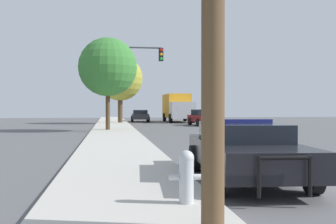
# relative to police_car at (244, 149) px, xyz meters

# --- Properties ---
(sidewalk_left) EXTENTS (3.00, 110.00, 0.13)m
(sidewalk_left) POSITION_rel_police_car_xyz_m (-2.75, -1.35, -0.65)
(sidewalk_left) COLOR #BCB7AD
(sidewalk_left) RESTS_ON ground_plane
(police_car) EXTENTS (2.38, 5.20, 1.40)m
(police_car) POSITION_rel_police_car_xyz_m (0.00, 0.00, 0.00)
(police_car) COLOR black
(police_car) RESTS_ON ground_plane
(fire_hydrant) EXTENTS (0.57, 0.25, 0.86)m
(fire_hydrant) POSITION_rel_police_car_xyz_m (-1.82, -2.58, -0.13)
(fire_hydrant) COLOR #B7BCC1
(fire_hydrant) RESTS_ON sidewalk_left
(traffic_light) EXTENTS (3.79, 0.35, 5.73)m
(traffic_light) POSITION_rel_police_car_xyz_m (-1.67, 19.44, 3.43)
(traffic_light) COLOR #424247
(traffic_light) RESTS_ON sidewalk_left
(car_background_distant) EXTENTS (2.08, 4.06, 1.30)m
(car_background_distant) POSITION_rel_police_car_xyz_m (0.26, 36.22, -0.02)
(car_background_distant) COLOR black
(car_background_distant) RESTS_ON ground_plane
(car_background_oncoming) EXTENTS (2.23, 4.29, 1.42)m
(car_background_oncoming) POSITION_rel_police_car_xyz_m (5.15, 27.04, 0.03)
(car_background_oncoming) COLOR maroon
(car_background_oncoming) RESTS_ON ground_plane
(box_truck) EXTENTS (2.66, 7.49, 3.03)m
(box_truck) POSITION_rel_police_car_xyz_m (4.27, 35.72, 0.92)
(box_truck) COLOR #B7B7BC
(box_truck) RESTS_ON ground_plane
(tree_sidewalk_far) EXTENTS (4.38, 4.38, 6.50)m
(tree_sidewalk_far) POSITION_rel_police_car_xyz_m (-2.00, 31.89, 3.70)
(tree_sidewalk_far) COLOR #4C3823
(tree_sidewalk_far) RESTS_ON sidewalk_left
(tree_sidewalk_mid) EXTENTS (3.95, 3.95, 6.19)m
(tree_sidewalk_mid) POSITION_rel_police_car_xyz_m (-3.15, 19.30, 3.61)
(tree_sidewalk_mid) COLOR #4C3823
(tree_sidewalk_mid) RESTS_ON sidewalk_left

